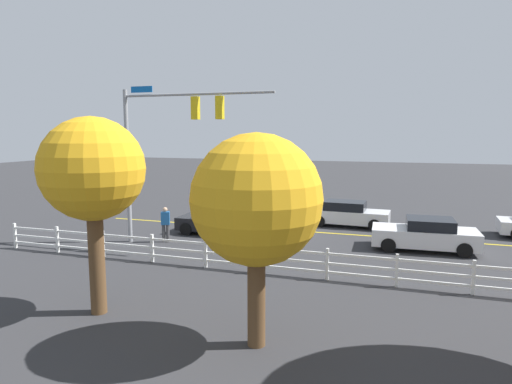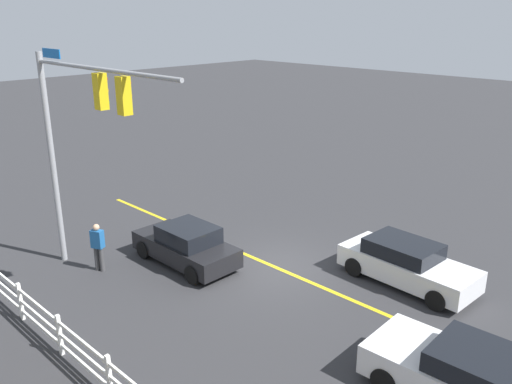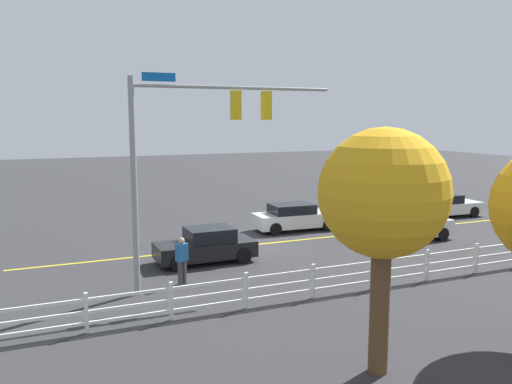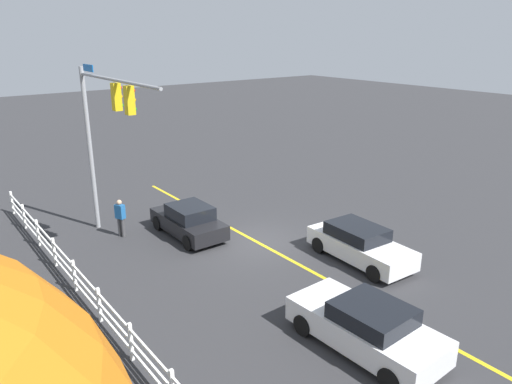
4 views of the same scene
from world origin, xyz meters
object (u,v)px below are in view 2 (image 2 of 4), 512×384
(car_1, at_px, (407,263))
(pedestrian, at_px, (98,245))
(car_2, at_px, (470,378))
(car_3, at_px, (186,245))

(car_1, height_order, pedestrian, pedestrian)
(car_2, bearing_deg, car_3, -2.52)
(car_3, bearing_deg, pedestrian, 55.00)
(car_2, distance_m, car_3, 10.08)
(car_2, bearing_deg, pedestrian, 9.14)
(car_2, bearing_deg, car_1, -48.88)
(car_2, relative_size, pedestrian, 2.70)
(car_2, height_order, car_3, car_2)
(car_3, distance_m, pedestrian, 2.95)
(car_3, bearing_deg, car_2, 179.48)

